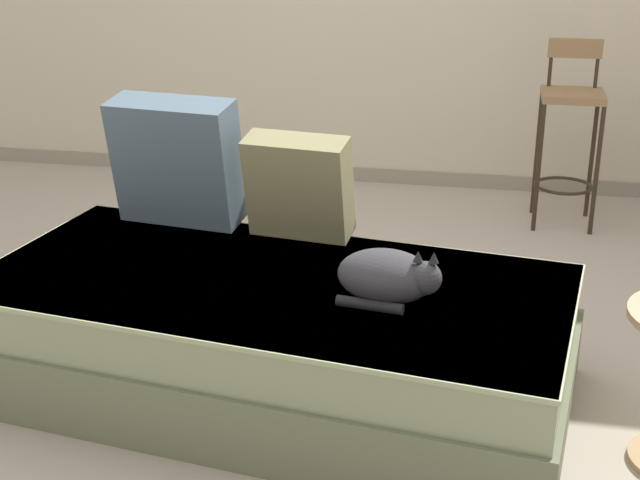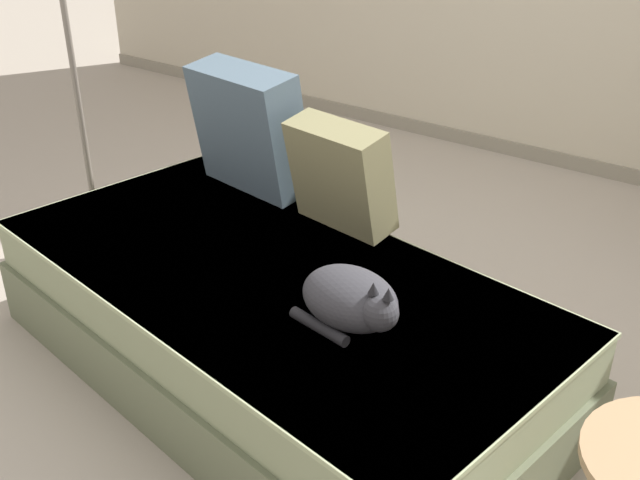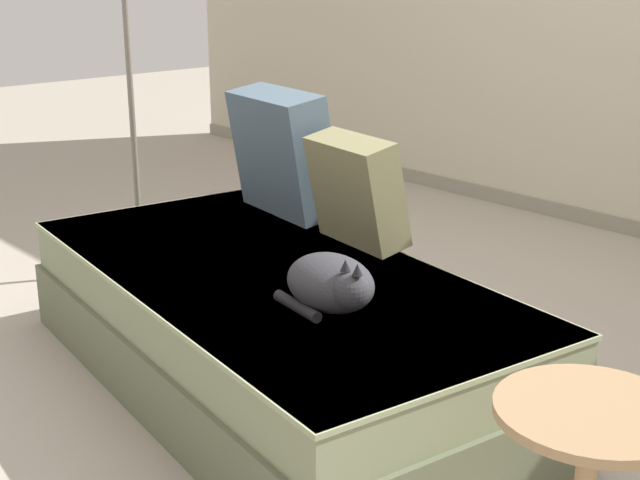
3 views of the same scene
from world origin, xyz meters
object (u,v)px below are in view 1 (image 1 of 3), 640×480
throw_pillow_middle (299,187)px  bar_stool_near_window (570,122)px  throw_pillow_corner (177,161)px  couch (273,335)px  cat (389,276)px

throw_pillow_middle → bar_stool_near_window: bearing=56.0°
throw_pillow_corner → bar_stool_near_window: 2.26m
throw_pillow_corner → bar_stool_near_window: bar_stool_near_window is taller
couch → bar_stool_near_window: bar_stool_near_window is taller
bar_stool_near_window → couch: bearing=-118.5°
couch → throw_pillow_corner: (-0.51, 0.49, 0.48)m
couch → throw_pillow_middle: (0.01, 0.41, 0.42)m
couch → throw_pillow_corner: 0.85m
throw_pillow_middle → cat: throw_pillow_middle is taller
couch → cat: (0.42, -0.09, 0.30)m
throw_pillow_middle → cat: 0.67m
cat → bar_stool_near_window: (0.70, 2.15, 0.04)m
couch → throw_pillow_middle: size_ratio=5.19×
cat → bar_stool_near_window: 2.26m
throw_pillow_corner → bar_stool_near_window: (1.62, 1.57, -0.14)m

